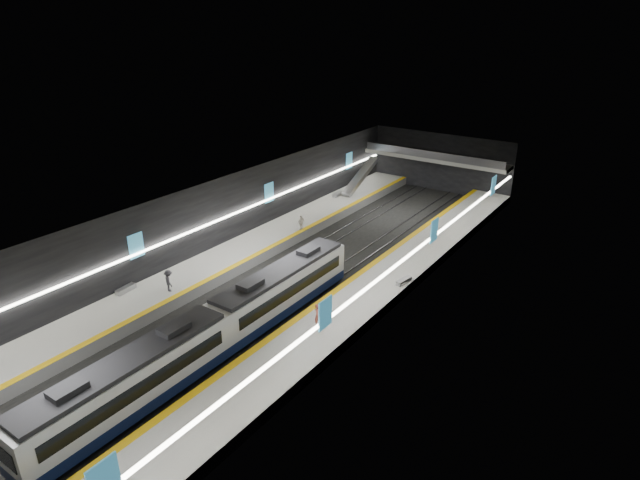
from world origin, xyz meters
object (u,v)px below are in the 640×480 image
Objects in this scene: bench_right_far at (404,281)px; passenger_right_a at (318,315)px; bench_left_far at (337,194)px; train at (217,328)px; passenger_left_a at (301,223)px; bench_left_near at (126,289)px; passenger_left_b at (169,281)px; escalator at (360,177)px.

passenger_right_a is (-2.28, -10.04, 0.71)m from bench_right_far.
bench_left_far is at bearing 145.09° from bench_right_far.
passenger_right_a is (4.72, 5.94, -0.27)m from train.
passenger_left_a is (3.13, -12.15, 0.61)m from bench_left_far.
train is 15.88× the size of bench_left_far.
passenger_left_b is at bearing 31.85° from bench_left_near.
bench_left_near is at bearing -0.89° from passenger_left_a.
escalator reaches higher than passenger_left_b.
passenger_right_a reaches higher than passenger_left_a.
escalator is at bearing 82.08° from bench_left_near.
bench_left_near is 32.16m from bench_left_far.
train is 12.05m from bench_left_near.
escalator is 27.05m from bench_right_far.
bench_left_far is at bearing 108.61° from train.
train reaches higher than bench_left_far.
bench_right_far is (18.98, 15.00, -0.01)m from bench_left_near.
bench_left_far is (0.82, 32.15, 0.00)m from bench_left_near.
escalator is at bearing 137.49° from bench_right_far.
passenger_right_a is 13.95m from passenger_left_b.
escalator is 4.74× the size of passenger_left_a.
bench_left_far reaches higher than bench_left_near.
train is at bearing 137.49° from passenger_right_a.
bench_left_near reaches higher than bench_right_far.
bench_left_near is 0.99× the size of bench_left_far.
train is 16.66× the size of bench_right_far.
passenger_left_b is at bearing 160.19° from train.
train is at bearing -74.86° from escalator.
train reaches higher than passenger_left_a.
bench_right_far is (18.16, -17.15, -0.01)m from bench_left_far.
escalator is 16.12m from passenger_left_a.
bench_left_far reaches higher than bench_right_far.
passenger_left_b is (1.04, -33.72, -0.92)m from escalator.
bench_left_near is 20.40m from passenger_left_a.
train is 22.47m from passenger_left_a.
passenger_left_b is (-15.96, -12.75, 0.76)m from bench_right_far.
passenger_left_a reaches higher than bench_left_far.
passenger_left_b reaches higher than passenger_left_a.
bench_right_far is 20.44m from passenger_left_b.
bench_left_far is at bearing 26.28° from passenger_right_a.
escalator reaches higher than bench_left_far.
bench_right_far is at bearing 66.35° from train.
train is at bearing -174.86° from passenger_left_b.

